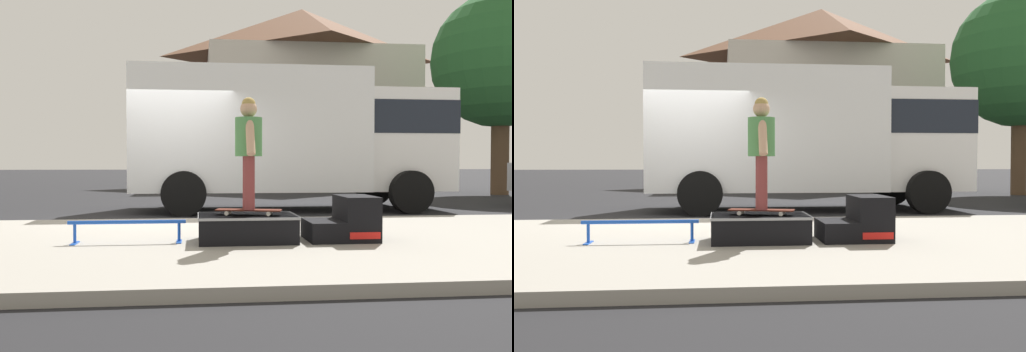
# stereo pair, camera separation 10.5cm
# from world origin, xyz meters

# --- Properties ---
(ground_plane) EXTENTS (140.00, 140.00, 0.00)m
(ground_plane) POSITION_xyz_m (0.00, 0.00, 0.00)
(ground_plane) COLOR black
(sidewalk_slab) EXTENTS (50.00, 5.00, 0.12)m
(sidewalk_slab) POSITION_xyz_m (0.00, -3.00, 0.06)
(sidewalk_slab) COLOR gray
(sidewalk_slab) RESTS_ON ground
(skate_box) EXTENTS (1.17, 0.77, 0.32)m
(skate_box) POSITION_xyz_m (1.13, -3.20, 0.29)
(skate_box) COLOR black
(skate_box) RESTS_ON sidewalk_slab
(kicker_ramp) EXTENTS (0.83, 0.73, 0.54)m
(kicker_ramp) POSITION_xyz_m (2.35, -3.20, 0.34)
(kicker_ramp) COLOR black
(kicker_ramp) RESTS_ON sidewalk_slab
(grind_rail) EXTENTS (1.36, 0.28, 0.27)m
(grind_rail) POSITION_xyz_m (-0.28, -3.17, 0.32)
(grind_rail) COLOR blue
(grind_rail) RESTS_ON sidewalk_slab
(skateboard) EXTENTS (0.81, 0.40, 0.07)m
(skateboard) POSITION_xyz_m (1.15, -3.25, 0.50)
(skateboard) COLOR #4C1E14
(skateboard) RESTS_ON skate_box
(skater_kid) EXTENTS (0.32, 0.68, 1.33)m
(skater_kid) POSITION_xyz_m (1.15, -3.25, 1.29)
(skater_kid) COLOR brown
(skater_kid) RESTS_ON skateboard
(box_truck) EXTENTS (6.91, 2.63, 3.05)m
(box_truck) POSITION_xyz_m (2.63, 2.20, 1.70)
(box_truck) COLOR white
(box_truck) RESTS_ON ground
(street_tree_main) EXTENTS (4.93, 4.48, 6.71)m
(street_tree_main) POSITION_xyz_m (10.78, 6.95, 4.33)
(street_tree_main) COLOR brown
(street_tree_main) RESTS_ON ground
(house_behind) EXTENTS (9.54, 8.23, 8.40)m
(house_behind) POSITION_xyz_m (5.51, 15.32, 4.24)
(house_behind) COLOR beige
(house_behind) RESTS_ON ground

